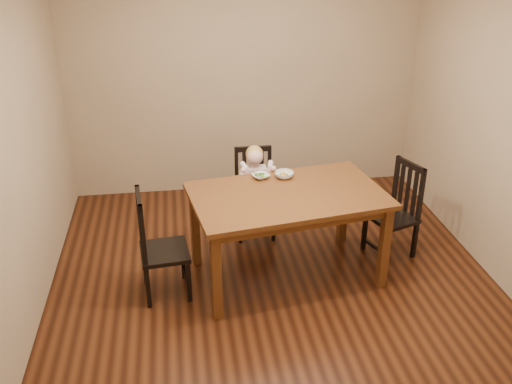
{
  "coord_description": "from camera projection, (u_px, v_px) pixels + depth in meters",
  "views": [
    {
      "loc": [
        -0.79,
        -4.31,
        3.01
      ],
      "look_at": [
        -0.12,
        0.25,
        0.76
      ],
      "focal_mm": 40.0,
      "sensor_mm": 36.0,
      "label": 1
    }
  ],
  "objects": [
    {
      "name": "chair_left",
      "position": [
        158.0,
        247.0,
        4.84
      ],
      "size": [
        0.44,
        0.46,
        0.98
      ],
      "rotation": [
        0.0,
        0.0,
        -1.47
      ],
      "color": "black",
      "rests_on": "room"
    },
    {
      "name": "toddler",
      "position": [
        255.0,
        184.0,
        5.73
      ],
      "size": [
        0.32,
        0.39,
        0.53
      ],
      "primitive_type": null,
      "rotation": [
        0.0,
        0.0,
        3.12
      ],
      "color": "white",
      "rests_on": "chair_child"
    },
    {
      "name": "fork",
      "position": [
        257.0,
        175.0,
        5.19
      ],
      "size": [
        0.11,
        0.07,
        0.05
      ],
      "rotation": [
        0.0,
        0.0,
        1.03
      ],
      "color": "silver",
      "rests_on": "bowl_peas"
    },
    {
      "name": "chair_right",
      "position": [
        396.0,
        212.0,
        5.46
      ],
      "size": [
        0.5,
        0.51,
        0.94
      ],
      "rotation": [
        0.0,
        0.0,
        1.91
      ],
      "color": "black",
      "rests_on": "room"
    },
    {
      "name": "chair_child",
      "position": [
        254.0,
        194.0,
        5.83
      ],
      "size": [
        0.4,
        0.39,
        0.91
      ],
      "rotation": [
        0.0,
        0.0,
        3.12
      ],
      "color": "black",
      "rests_on": "room"
    },
    {
      "name": "bowl_veg",
      "position": [
        284.0,
        175.0,
        5.23
      ],
      "size": [
        0.23,
        0.23,
        0.05
      ],
      "primitive_type": "imported",
      "rotation": [
        0.0,
        0.0,
        -0.4
      ],
      "color": "silver",
      "rests_on": "dining_table"
    },
    {
      "name": "bowl_peas",
      "position": [
        261.0,
        176.0,
        5.23
      ],
      "size": [
        0.2,
        0.2,
        0.04
      ],
      "primitive_type": "imported",
      "rotation": [
        0.0,
        0.0,
        0.37
      ],
      "color": "silver",
      "rests_on": "dining_table"
    },
    {
      "name": "dining_table",
      "position": [
        288.0,
        203.0,
        4.99
      ],
      "size": [
        1.8,
        1.24,
        0.83
      ],
      "rotation": [
        0.0,
        0.0,
        0.15
      ],
      "color": "#4F2A12",
      "rests_on": "room"
    },
    {
      "name": "room",
      "position": [
        275.0,
        140.0,
        4.66
      ],
      "size": [
        4.01,
        4.01,
        2.71
      ],
      "color": "#47210F",
      "rests_on": "ground"
    }
  ]
}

